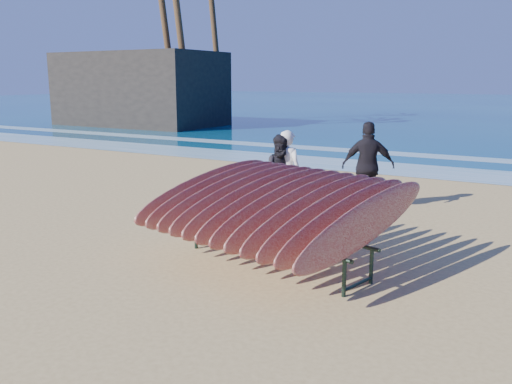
# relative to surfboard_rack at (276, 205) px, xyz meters

# --- Properties ---
(ground) EXTENTS (120.00, 120.00, 0.00)m
(ground) POSITION_rel_surfboard_rack_xyz_m (-0.68, -0.21, -0.93)
(ground) COLOR tan
(ground) RESTS_ON ground
(foam_near) EXTENTS (160.00, 160.00, 0.00)m
(foam_near) POSITION_rel_surfboard_rack_xyz_m (-0.68, 9.79, -0.92)
(foam_near) COLOR white
(foam_near) RESTS_ON ground
(foam_far) EXTENTS (160.00, 160.00, 0.00)m
(foam_far) POSITION_rel_surfboard_rack_xyz_m (-0.68, 13.29, -0.92)
(foam_far) COLOR white
(foam_far) RESTS_ON ground
(surfboard_rack) EXTENTS (3.82, 3.72, 1.51)m
(surfboard_rack) POSITION_rel_surfboard_rack_xyz_m (0.00, 0.00, 0.00)
(surfboard_rack) COLOR black
(surfboard_rack) RESTS_ON ground
(person_white) EXTENTS (0.67, 0.47, 1.75)m
(person_white) POSITION_rel_surfboard_rack_xyz_m (-1.30, 2.98, -0.05)
(person_white) COLOR white
(person_white) RESTS_ON ground
(person_dark_a) EXTENTS (1.01, 0.93, 1.67)m
(person_dark_a) POSITION_rel_surfboard_rack_xyz_m (-1.34, 2.84, -0.09)
(person_dark_a) COLOR black
(person_dark_a) RESTS_ON ground
(person_dark_b) EXTENTS (1.20, 0.85, 1.90)m
(person_dark_b) POSITION_rel_surfboard_rack_xyz_m (0.04, 4.16, 0.02)
(person_dark_b) COLOR black
(person_dark_b) RESTS_ON ground
(building) EXTENTS (9.73, 5.40, 4.32)m
(building) POSITION_rel_surfboard_rack_xyz_m (-19.12, 18.55, 1.24)
(building) COLOR #2D2823
(building) RESTS_ON ground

